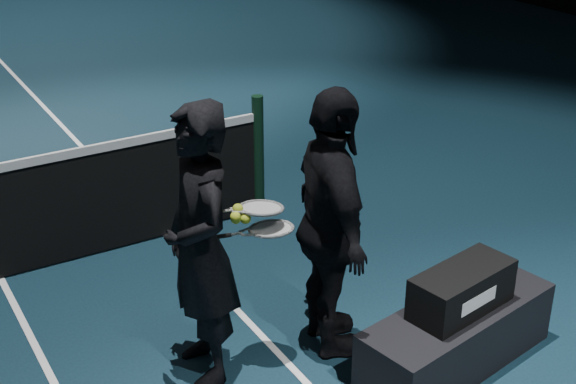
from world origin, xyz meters
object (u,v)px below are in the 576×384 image
at_px(player_bench, 457,337).
at_px(tennis_balls, 240,216).
at_px(player_b, 332,226).
at_px(racket_bag, 462,289).
at_px(player_a, 200,246).
at_px(racket_upper, 261,208).
at_px(racket_lower, 271,229).

bearing_deg(player_bench, tennis_balls, 137.87).
distance_m(player_bench, tennis_balls, 1.63).
height_order(player_bench, player_b, player_b).
distance_m(player_bench, player_b, 1.09).
height_order(player_b, tennis_balls, player_b).
distance_m(racket_bag, tennis_balls, 1.47).
xyz_separation_m(player_a, racket_upper, (0.40, -0.05, 0.18)).
relative_size(racket_bag, player_b, 0.39).
height_order(racket_bag, racket_upper, racket_upper).
bearing_deg(racket_lower, player_bench, -21.94).
relative_size(racket_upper, tennis_balls, 5.67).
xyz_separation_m(player_bench, racket_lower, (-0.98, 0.68, 0.74)).
bearing_deg(player_b, racket_bag, -119.31).
height_order(player_a, player_b, same).
height_order(player_b, racket_lower, player_b).
xyz_separation_m(player_a, racket_lower, (0.44, -0.10, 0.05)).
height_order(player_a, tennis_balls, player_a).
bearing_deg(player_a, player_bench, 66.57).
bearing_deg(tennis_balls, player_a, 168.36).
bearing_deg(racket_bag, player_b, 124.78).
bearing_deg(racket_lower, racket_bag, -21.94).
bearing_deg(racket_upper, player_a, -178.29).
relative_size(racket_lower, tennis_balls, 5.67).
bearing_deg(racket_lower, tennis_balls, 178.53).
relative_size(racket_bag, racket_upper, 1.05).
bearing_deg(racket_lower, racket_upper, 141.34).
bearing_deg(tennis_balls, racket_lower, -14.23).
distance_m(player_a, racket_upper, 0.44).
relative_size(player_a, player_b, 1.00).
height_order(player_bench, tennis_balls, tennis_balls).
distance_m(racket_upper, tennis_balls, 0.15).
height_order(racket_bag, tennis_balls, tennis_balls).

